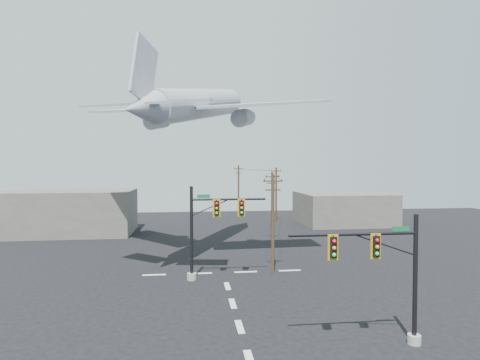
{
  "coord_description": "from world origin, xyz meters",
  "views": [
    {
      "loc": [
        -2.79,
        -22.98,
        9.43
      ],
      "look_at": [
        0.63,
        5.0,
        8.44
      ],
      "focal_mm": 30.0,
      "sensor_mm": 36.0,
      "label": 1
    }
  ],
  "objects": [
    {
      "name": "utility_pole_d",
      "position": [
        6.68,
        56.81,
        5.01
      ],
      "size": [
        1.95,
        0.61,
        9.58
      ],
      "rotation": [
        0.0,
        0.0,
        0.25
      ],
      "color": "#422E1C",
      "rests_on": "ground"
    },
    {
      "name": "ground",
      "position": [
        0.0,
        0.0,
        0.0
      ],
      "size": [
        120.0,
        120.0,
        0.0
      ],
      "primitive_type": "plane",
      "color": "black",
      "rests_on": "ground"
    },
    {
      "name": "building_right",
      "position": [
        22.0,
        40.0,
        2.5
      ],
      "size": [
        14.0,
        12.0,
        5.0
      ],
      "primitive_type": "cube",
      "color": "#6A655D",
      "rests_on": "ground"
    },
    {
      "name": "utility_pole_c",
      "position": [
        11.63,
        44.02,
        4.81
      ],
      "size": [
        1.87,
        0.48,
        9.19
      ],
      "rotation": [
        0.0,
        0.0,
        0.19
      ],
      "color": "#422E1C",
      "rests_on": "ground"
    },
    {
      "name": "airliner",
      "position": [
        -1.87,
        19.87,
        15.92
      ],
      "size": [
        25.04,
        27.36,
        7.93
      ],
      "rotation": [
        0.0,
        -0.18,
        1.15
      ],
      "color": "#AFB3BC"
    },
    {
      "name": "utility_pole_b",
      "position": [
        7.15,
        25.45,
        4.54
      ],
      "size": [
        1.76,
        0.31,
        8.68
      ],
      "rotation": [
        0.0,
        0.0,
        0.11
      ],
      "color": "#422E1C",
      "rests_on": "ground"
    },
    {
      "name": "power_lines",
      "position": [
        8.21,
        34.35,
        8.33
      ],
      "size": [
        8.94,
        45.41,
        0.66
      ],
      "color": "black"
    },
    {
      "name": "utility_pole_a",
      "position": [
        4.32,
        11.41,
        4.54
      ],
      "size": [
        1.74,
        0.29,
        8.68
      ],
      "rotation": [
        0.0,
        0.0,
        0.04
      ],
      "color": "#422E1C",
      "rests_on": "ground"
    },
    {
      "name": "signal_mast_far",
      "position": [
        -1.46,
        10.06,
        4.12
      ],
      "size": [
        6.58,
        0.85,
        7.77
      ],
      "color": "#9A978C",
      "rests_on": "ground"
    },
    {
      "name": "signal_mast_near",
      "position": [
        7.4,
        -3.42,
        3.73
      ],
      "size": [
        7.18,
        0.76,
        6.91
      ],
      "color": "#9A978C",
      "rests_on": "ground"
    },
    {
      "name": "lane_markings",
      "position": [
        0.0,
        5.33,
        0.01
      ],
      "size": [
        14.0,
        21.2,
        0.01
      ],
      "color": "silver",
      "rests_on": "ground"
    },
    {
      "name": "building_left",
      "position": [
        -20.0,
        35.0,
        3.0
      ],
      "size": [
        18.0,
        10.0,
        6.0
      ],
      "primitive_type": "cube",
      "color": "#6A655D",
      "rests_on": "ground"
    }
  ]
}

